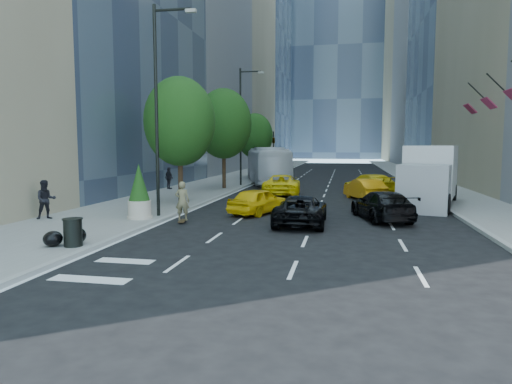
% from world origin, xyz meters
% --- Properties ---
extents(ground, '(160.00, 160.00, 0.00)m').
position_xyz_m(ground, '(0.00, 0.00, 0.00)').
color(ground, black).
rests_on(ground, ground).
extents(sidewalk_left, '(6.00, 120.00, 0.15)m').
position_xyz_m(sidewalk_left, '(-9.00, 30.00, 0.07)').
color(sidewalk_left, slate).
rests_on(sidewalk_left, ground).
extents(sidewalk_right, '(4.00, 120.00, 0.15)m').
position_xyz_m(sidewalk_right, '(10.00, 30.00, 0.07)').
color(sidewalk_right, slate).
rests_on(sidewalk_right, ground).
extents(tower_left_mid, '(20.00, 24.00, 45.00)m').
position_xyz_m(tower_left_mid, '(-22.00, 42.00, 22.50)').
color(tower_left_mid, slate).
rests_on(tower_left_mid, ground).
extents(tower_left_end, '(20.00, 28.00, 60.00)m').
position_xyz_m(tower_left_end, '(-22.00, 92.00, 30.00)').
color(tower_left_end, '#323C4F').
rests_on(tower_left_end, ground).
extents(tower_right_far, '(20.00, 24.00, 50.00)m').
position_xyz_m(tower_right_far, '(22.00, 98.00, 25.00)').
color(tower_right_far, '#83775B').
rests_on(tower_right_far, ground).
extents(tower_distant, '(40.00, 20.00, 90.00)m').
position_xyz_m(tower_distant, '(0.00, 120.00, 45.00)').
color(tower_distant, '#323C4F').
rests_on(tower_distant, ground).
extents(lamp_near, '(2.13, 0.22, 10.00)m').
position_xyz_m(lamp_near, '(-6.32, 4.00, 5.81)').
color(lamp_near, black).
rests_on(lamp_near, sidewalk_left).
extents(lamp_far, '(2.13, 0.22, 10.00)m').
position_xyz_m(lamp_far, '(-6.32, 22.00, 5.81)').
color(lamp_far, black).
rests_on(lamp_far, sidewalk_left).
extents(tree_near, '(4.20, 4.20, 7.46)m').
position_xyz_m(tree_near, '(-7.20, 9.00, 4.97)').
color(tree_near, black).
rests_on(tree_near, sidewalk_left).
extents(tree_mid, '(4.50, 4.50, 7.99)m').
position_xyz_m(tree_mid, '(-7.20, 19.00, 5.32)').
color(tree_mid, black).
rests_on(tree_mid, sidewalk_left).
extents(tree_far, '(3.90, 3.90, 6.92)m').
position_xyz_m(tree_far, '(-7.20, 32.00, 4.62)').
color(tree_far, black).
rests_on(tree_far, sidewalk_left).
extents(traffic_signal, '(2.48, 0.53, 5.20)m').
position_xyz_m(traffic_signal, '(-6.40, 40.00, 4.23)').
color(traffic_signal, black).
rests_on(traffic_signal, sidewalk_left).
extents(facade_flags, '(1.85, 13.30, 2.05)m').
position_xyz_m(facade_flags, '(10.64, 10.00, 6.18)').
color(facade_flags, black).
rests_on(facade_flags, ground).
extents(skateboarder, '(0.71, 0.52, 1.80)m').
position_xyz_m(skateboarder, '(-4.90, 3.00, 0.90)').
color(skateboarder, '#706746').
rests_on(skateboarder, ground).
extents(black_sedan_lincoln, '(2.25, 4.79, 1.32)m').
position_xyz_m(black_sedan_lincoln, '(0.50, 3.65, 0.66)').
color(black_sedan_lincoln, black).
rests_on(black_sedan_lincoln, ground).
extents(black_sedan_mercedes, '(3.16, 5.20, 1.41)m').
position_xyz_m(black_sedan_mercedes, '(4.20, 5.65, 0.70)').
color(black_sedan_mercedes, black).
rests_on(black_sedan_mercedes, ground).
extents(taxi_a, '(2.97, 4.32, 1.37)m').
position_xyz_m(taxi_a, '(-2.00, 6.50, 0.68)').
color(taxi_a, '#E7B70C').
rests_on(taxi_a, ground).
extents(taxi_b, '(2.82, 4.50, 1.40)m').
position_xyz_m(taxi_b, '(3.72, 14.00, 0.70)').
color(taxi_b, orange).
rests_on(taxi_b, ground).
extents(taxi_c, '(2.92, 5.62, 1.51)m').
position_xyz_m(taxi_c, '(-2.00, 15.63, 0.76)').
color(taxi_c, yellow).
rests_on(taxi_c, ground).
extents(taxi_d, '(4.15, 5.84, 1.57)m').
position_xyz_m(taxi_d, '(4.20, 16.50, 0.79)').
color(taxi_d, '#DEBB0B').
rests_on(taxi_d, ground).
extents(city_bus, '(6.19, 12.63, 3.43)m').
position_xyz_m(city_bus, '(-4.80, 25.95, 1.72)').
color(city_bus, silver).
rests_on(city_bus, ground).
extents(box_truck, '(4.56, 7.89, 3.56)m').
position_xyz_m(box_truck, '(7.29, 11.32, 1.81)').
color(box_truck, '#BCBCBC').
rests_on(box_truck, ground).
extents(pedestrian_a, '(1.12, 1.10, 1.82)m').
position_xyz_m(pedestrian_a, '(-11.20, 2.00, 1.06)').
color(pedestrian_a, black).
rests_on(pedestrian_a, sidewalk_left).
extents(pedestrian_b, '(1.06, 0.95, 1.73)m').
position_xyz_m(pedestrian_b, '(-11.20, 17.16, 1.02)').
color(pedestrian_b, black).
rests_on(pedestrian_b, sidewalk_left).
extents(trash_can, '(0.61, 0.61, 0.92)m').
position_xyz_m(trash_can, '(-6.60, -3.01, 0.61)').
color(trash_can, black).
rests_on(trash_can, sidewalk_left).
extents(planter_shrub, '(1.07, 1.07, 2.56)m').
position_xyz_m(planter_shrub, '(-7.01, 3.00, 1.37)').
color(planter_shrub, '#C0B29F').
rests_on(planter_shrub, sidewalk_left).
extents(garbage_bags, '(1.22, 1.18, 0.61)m').
position_xyz_m(garbage_bags, '(-6.92, -2.91, 0.44)').
color(garbage_bags, black).
rests_on(garbage_bags, sidewalk_left).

